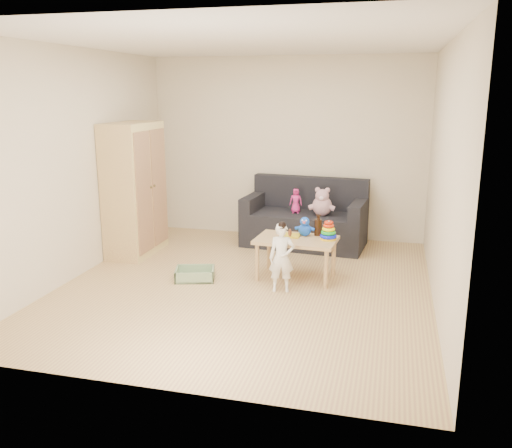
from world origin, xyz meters
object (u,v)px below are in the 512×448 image
(wardrobe, at_px, (135,189))
(play_table, at_px, (296,258))
(toddler, at_px, (282,259))
(sofa, at_px, (304,229))

(wardrobe, bearing_deg, play_table, -12.35)
(wardrobe, relative_size, play_table, 1.90)
(toddler, bearing_deg, sofa, 80.54)
(sofa, bearing_deg, toddler, -83.16)
(play_table, xyz_separation_m, toddler, (-0.08, -0.44, 0.13))
(sofa, distance_m, toddler, 1.84)
(play_table, relative_size, toddler, 1.24)
(wardrobe, relative_size, sofa, 1.04)
(play_table, bearing_deg, sofa, 95.49)
(sofa, relative_size, toddler, 2.27)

